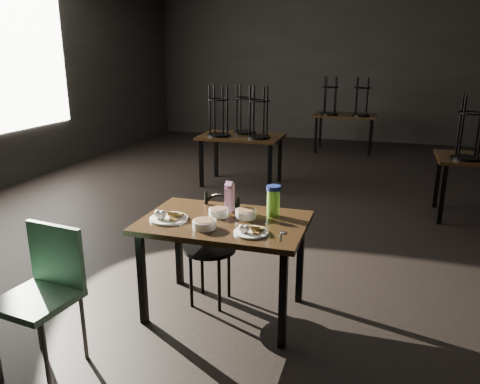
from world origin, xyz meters
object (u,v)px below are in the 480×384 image
(school_chair, at_px, (44,286))
(bentwood_chair, at_px, (215,239))
(juice_carton, at_px, (230,197))
(main_table, at_px, (224,230))
(water_bottle, at_px, (273,201))

(school_chair, bearing_deg, bentwood_chair, 64.18)
(juice_carton, distance_m, bentwood_chair, 0.37)
(main_table, height_order, water_bottle, water_bottle)
(main_table, xyz_separation_m, juice_carton, (-0.02, 0.21, 0.19))
(main_table, distance_m, water_bottle, 0.43)
(juice_carton, distance_m, water_bottle, 0.35)
(main_table, relative_size, bentwood_chair, 1.39)
(main_table, xyz_separation_m, school_chair, (-0.85, -0.92, -0.12))
(water_bottle, bearing_deg, juice_carton, 177.09)
(water_bottle, height_order, bentwood_chair, water_bottle)
(water_bottle, distance_m, bentwood_chair, 0.59)
(bentwood_chair, height_order, school_chair, school_chair)
(juice_carton, height_order, bentwood_chair, juice_carton)
(water_bottle, bearing_deg, main_table, -149.88)
(juice_carton, relative_size, bentwood_chair, 0.27)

